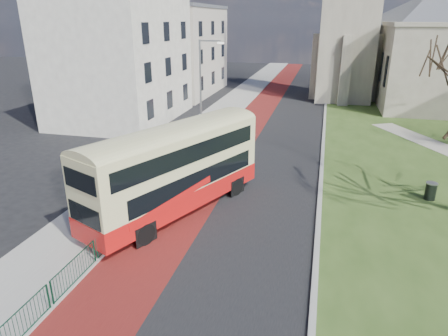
% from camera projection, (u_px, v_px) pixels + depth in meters
% --- Properties ---
extents(ground, '(160.00, 160.00, 0.00)m').
position_uv_depth(ground, '(180.00, 246.00, 18.23)').
color(ground, black).
rests_on(ground, ground).
extents(road_carriageway, '(9.00, 120.00, 0.01)m').
position_uv_depth(road_carriageway, '(271.00, 133.00, 36.04)').
color(road_carriageway, black).
rests_on(road_carriageway, ground).
extents(bus_lane, '(3.40, 120.00, 0.01)m').
position_uv_depth(bus_lane, '(242.00, 131.00, 36.66)').
color(bus_lane, '#591414').
rests_on(bus_lane, ground).
extents(pavement_west, '(4.00, 120.00, 0.12)m').
position_uv_depth(pavement_west, '(203.00, 128.00, 37.51)').
color(pavement_west, gray).
rests_on(pavement_west, ground).
extents(kerb_west, '(0.25, 120.00, 0.13)m').
position_uv_depth(kerb_west, '(223.00, 130.00, 37.05)').
color(kerb_west, '#999993').
rests_on(kerb_west, ground).
extents(kerb_east, '(0.25, 80.00, 0.13)m').
position_uv_depth(kerb_east, '(324.00, 130.00, 36.79)').
color(kerb_east, '#999993').
rests_on(kerb_east, ground).
extents(pedestrian_railing, '(0.07, 24.00, 1.12)m').
position_uv_depth(pedestrian_railing, '(154.00, 193.00, 22.34)').
color(pedestrian_railing, '#0D3924').
rests_on(pedestrian_railing, ground).
extents(street_block_near, '(10.30, 14.30, 13.00)m').
position_uv_depth(street_block_near, '(120.00, 54.00, 39.11)').
color(street_block_near, '#BCB8AA').
rests_on(street_block_near, ground).
extents(street_block_far, '(10.30, 16.30, 11.50)m').
position_uv_depth(street_block_far, '(177.00, 50.00, 53.91)').
color(street_block_far, beige).
rests_on(street_block_far, ground).
extents(streetlamp, '(2.13, 0.18, 8.00)m').
position_uv_depth(streetlamp, '(202.00, 83.00, 33.95)').
color(streetlamp, gray).
rests_on(streetlamp, pavement_west).
extents(bus, '(6.76, 11.02, 4.57)m').
position_uv_depth(bus, '(176.00, 166.00, 20.54)').
color(bus, '#B91211').
rests_on(bus, ground).
extents(litter_bin, '(0.79, 0.79, 1.02)m').
position_uv_depth(litter_bin, '(431.00, 191.00, 22.63)').
color(litter_bin, black).
rests_on(litter_bin, grass_green).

